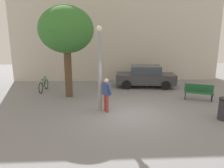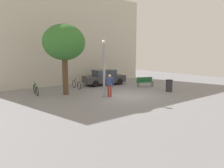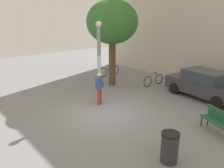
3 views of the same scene
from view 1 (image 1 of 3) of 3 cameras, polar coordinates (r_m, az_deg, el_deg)
name	(u,v)px [view 1 (image 1 of 3)]	position (r m, az deg, el deg)	size (l,w,h in m)	color
ground_plane	(129,114)	(10.38, 4.50, -8.01)	(36.00, 36.00, 0.00)	gray
building_facade	(116,23)	(18.29, 1.18, 16.14)	(16.80, 2.00, 9.38)	beige
lamppost	(100,66)	(10.36, -3.35, 4.77)	(0.28, 0.28, 4.14)	gray
person_by_lamppost	(106,93)	(10.37, -1.53, -2.36)	(0.46, 0.63, 1.67)	#9E3833
park_bench	(199,91)	(13.36, 22.25, -1.68)	(1.66, 1.04, 0.92)	#236038
plaza_tree	(66,30)	(12.92, -12.17, 13.88)	(3.18, 3.18, 5.37)	brown
bicycle_silver	(100,83)	(15.05, -3.23, 0.25)	(0.12, 1.81, 0.97)	black
bicycle_green	(44,86)	(15.02, -17.86, -0.40)	(0.19, 1.81, 0.97)	black
parked_car_charcoal	(145,76)	(15.61, 8.94, 2.05)	(4.38, 2.22, 1.55)	#38383D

